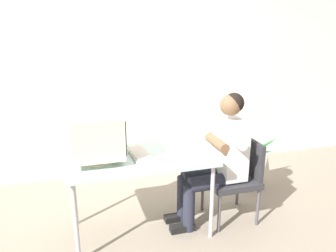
{
  "coord_description": "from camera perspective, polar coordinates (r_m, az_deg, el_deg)",
  "views": [
    {
      "loc": [
        -0.54,
        -2.67,
        1.85
      ],
      "look_at": [
        0.26,
        0.0,
        1.0
      ],
      "focal_mm": 35.59,
      "sensor_mm": 36.0,
      "label": 1
    }
  ],
  "objects": [
    {
      "name": "ground_plane",
      "position": [
        3.29,
        -4.54,
        -17.29
      ],
      "size": [
        12.0,
        12.0,
        0.0
      ],
      "primitive_type": "plane",
      "color": "gray"
    },
    {
      "name": "potted_plant",
      "position": [
        4.05,
        13.71,
        -6.38
      ],
      "size": [
        0.67,
        0.71,
        0.74
      ],
      "color": "silver",
      "rests_on": "ground_plane"
    },
    {
      "name": "crt_monitor",
      "position": [
        2.78,
        -12.06,
        -1.71
      ],
      "size": [
        0.43,
        0.38,
        0.41
      ],
      "color": "beige",
      "rests_on": "desk"
    },
    {
      "name": "desk",
      "position": [
        2.96,
        -4.85,
        -6.08
      ],
      "size": [
        1.28,
        0.68,
        0.75
      ],
      "color": "#B7B7BC",
      "rests_on": "ground_plane"
    },
    {
      "name": "person_seated",
      "position": [
        3.16,
        8.72,
        -5.09
      ],
      "size": [
        0.73,
        0.55,
        1.27
      ],
      "color": "silver",
      "rests_on": "ground_plane"
    },
    {
      "name": "office_chair",
      "position": [
        3.33,
        11.64,
        -8.13
      ],
      "size": [
        0.46,
        0.46,
        0.8
      ],
      "color": "#4C4C51",
      "rests_on": "ground_plane"
    },
    {
      "name": "wall_back",
      "position": [
        4.17,
        -5.09,
        12.06
      ],
      "size": [
        8.0,
        0.1,
        3.0
      ],
      "primitive_type": "cube",
      "color": "silver",
      "rests_on": "ground_plane"
    },
    {
      "name": "keyboard",
      "position": [
        2.94,
        -4.93,
        -4.79
      ],
      "size": [
        0.18,
        0.42,
        0.03
      ],
      "color": "silver",
      "rests_on": "desk"
    }
  ]
}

